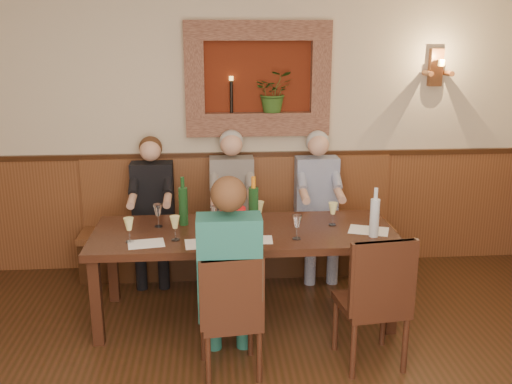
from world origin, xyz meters
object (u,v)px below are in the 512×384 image
(chair_near_left, at_px, (231,338))
(wine_bottle_green_a, at_px, (253,208))
(dining_table, at_px, (244,239))
(bench, at_px, (239,239))
(person_chair_front, at_px, (229,292))
(water_bottle, at_px, (375,217))
(chair_near_right, at_px, (371,326))
(person_bench_left, at_px, (153,222))
(spittoon_bucket, at_px, (233,222))
(person_bench_right, at_px, (317,216))
(wine_bottle_green_b, at_px, (183,205))
(person_bench_mid, at_px, (232,218))

(chair_near_left, height_order, wine_bottle_green_a, wine_bottle_green_a)
(dining_table, xyz_separation_m, bench, (0.00, 0.94, -0.35))
(person_chair_front, relative_size, water_bottle, 3.66)
(water_bottle, bearing_deg, dining_table, 167.51)
(chair_near_right, height_order, person_bench_left, person_bench_left)
(chair_near_right, height_order, spittoon_bucket, chair_near_right)
(dining_table, distance_m, chair_near_left, 0.93)
(chair_near_right, relative_size, person_bench_right, 0.71)
(wine_bottle_green_a, height_order, wine_bottle_green_b, wine_bottle_green_a)
(dining_table, bearing_deg, wine_bottle_green_b, 160.09)
(spittoon_bucket, relative_size, wine_bottle_green_a, 0.52)
(dining_table, bearing_deg, person_bench_left, 133.86)
(bench, xyz_separation_m, person_bench_mid, (-0.06, -0.11, 0.25))
(spittoon_bucket, xyz_separation_m, water_bottle, (1.08, -0.10, 0.05))
(dining_table, relative_size, bench, 0.80)
(person_bench_left, height_order, spittoon_bucket, person_bench_left)
(person_bench_left, bearing_deg, dining_table, -46.14)
(person_bench_mid, relative_size, spittoon_bucket, 6.22)
(dining_table, xyz_separation_m, spittoon_bucket, (-0.09, -0.12, 0.19))
(person_bench_mid, height_order, water_bottle, person_bench_mid)
(chair_near_left, relative_size, person_bench_left, 0.67)
(chair_near_left, distance_m, wine_bottle_green_b, 1.24)
(chair_near_right, bearing_deg, chair_near_left, 176.25)
(chair_near_left, distance_m, wine_bottle_green_a, 1.09)
(water_bottle, bearing_deg, bench, 130.47)
(wine_bottle_green_b, bearing_deg, bench, 57.73)
(bench, xyz_separation_m, chair_near_right, (0.84, -1.71, -0.04))
(person_bench_mid, bearing_deg, bench, 59.34)
(person_bench_right, bearing_deg, person_bench_left, 179.96)
(spittoon_bucket, height_order, wine_bottle_green_a, wine_bottle_green_a)
(person_bench_right, bearing_deg, wine_bottle_green_a, -129.25)
(person_bench_left, relative_size, spittoon_bucket, 6.00)
(dining_table, xyz_separation_m, person_bench_left, (-0.81, 0.84, -0.12))
(dining_table, relative_size, spittoon_bucket, 10.65)
(chair_near_right, bearing_deg, person_bench_mid, 112.85)
(chair_near_right, height_order, person_chair_front, person_chair_front)
(spittoon_bucket, height_order, water_bottle, water_bottle)
(person_chair_front, distance_m, water_bottle, 1.31)
(chair_near_right, distance_m, spittoon_bucket, 1.28)
(bench, distance_m, chair_near_right, 1.91)
(person_bench_left, bearing_deg, person_chair_front, -67.72)
(chair_near_right, height_order, wine_bottle_green_a, wine_bottle_green_a)
(chair_near_right, height_order, water_bottle, water_bottle)
(person_bench_mid, distance_m, water_bottle, 1.53)
(chair_near_left, bearing_deg, person_chair_front, 86.58)
(person_chair_front, relative_size, wine_bottle_green_b, 3.51)
(person_chair_front, height_order, water_bottle, person_chair_front)
(spittoon_bucket, bearing_deg, person_bench_right, 48.79)
(bench, bearing_deg, chair_near_right, -63.78)
(chair_near_left, xyz_separation_m, wine_bottle_green_b, (-0.34, 0.99, 0.65))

